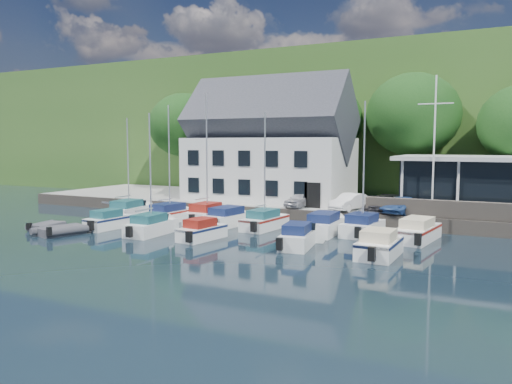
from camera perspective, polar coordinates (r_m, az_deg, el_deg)
ground at (r=27.50m, az=0.61°, el=-7.10°), size 180.00×180.00×0.00m
quay at (r=43.65m, az=10.52°, el=-1.80°), size 60.00×13.00×1.00m
quay_face at (r=37.48m, az=7.85°, el=-2.97°), size 60.00×0.30×1.00m
hillside at (r=87.03m, az=18.53°, el=6.59°), size 160.00×75.00×16.00m
field_patch at (r=94.85m, az=24.22°, el=11.22°), size 50.00×30.00×0.30m
harbor_building at (r=44.75m, az=1.58°, el=4.70°), size 14.40×8.20×8.70m
club_pavilion at (r=40.36m, az=25.22°, el=0.80°), size 13.20×7.20×4.10m
seawall at (r=35.92m, az=26.60°, el=-2.11°), size 18.00×0.50×1.20m
gangway at (r=43.88m, az=-13.98°, el=-2.49°), size 1.20×6.00×1.40m
car_silver at (r=39.80m, az=5.08°, el=-0.86°), size 1.89×3.60×1.17m
car_white at (r=38.38m, az=10.68°, el=-1.10°), size 2.45×4.08×1.27m
car_dgrey at (r=38.15m, az=14.20°, el=-1.31°), size 2.13×4.14×1.15m
car_blue at (r=37.67m, az=16.34°, el=-1.35°), size 2.51×3.99×1.27m
flagpole at (r=36.73m, az=19.68°, el=4.96°), size 2.32×0.20×9.69m
tree_0 at (r=55.29m, az=-8.20°, el=5.73°), size 7.66×7.66×10.46m
tree_1 at (r=50.92m, az=-0.30°, el=5.22°), size 6.90×6.90×9.43m
tree_2 at (r=48.82m, az=7.43°, el=5.98°), size 7.93×7.93×10.83m
tree_3 at (r=47.39m, az=17.45°, el=6.09°), size 8.30×8.30×11.34m
boat_r1_0 at (r=41.47m, az=-14.43°, el=3.30°), size 2.62×6.62×9.02m
boat_r1_1 at (r=38.90m, az=-9.89°, el=3.10°), size 2.75×6.84×8.82m
boat_r1_2 at (r=37.67m, az=-5.64°, el=3.67°), size 2.22×5.96×9.60m
boat_r1_3 at (r=36.73m, az=-3.19°, el=-2.76°), size 2.80×6.65×1.43m
boat_r1_4 at (r=34.88m, az=1.01°, el=2.80°), size 2.53×6.23×8.69m
boat_r1_5 at (r=33.81m, az=7.87°, el=-3.50°), size 2.16×6.68×1.46m
boat_r1_6 at (r=33.18m, az=12.22°, el=2.77°), size 2.65×5.67×8.96m
boat_r1_7 at (r=32.63m, az=18.00°, el=-4.04°), size 2.90×6.75×1.47m
boat_r2_0 at (r=36.97m, az=-16.47°, el=-2.97°), size 2.08×5.19×1.37m
boat_r2_1 at (r=33.49m, az=-11.99°, el=2.52°), size 2.00×5.74×8.63m
boat_r2_2 at (r=31.59m, az=-6.19°, el=-4.20°), size 2.32×5.12×1.37m
boat_r2_3 at (r=29.29m, az=4.86°, el=-4.91°), size 2.47×5.70×1.43m
boat_r2_4 at (r=27.47m, az=13.92°, el=-5.68°), size 2.16×5.23×1.50m
dinghy_0 at (r=38.10m, az=-22.86°, el=-3.49°), size 2.01×2.93×0.64m
dinghy_1 at (r=35.57m, az=-21.33°, el=-3.95°), size 2.90×3.73×0.76m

